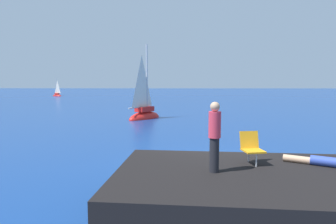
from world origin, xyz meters
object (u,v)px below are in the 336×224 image
person_sunbather (325,162)px  person_standing (215,135)px  sailboat_near (144,114)px  sailboat_far (57,95)px  beach_chair (251,146)px

person_sunbather → person_standing: size_ratio=0.98×
sailboat_near → sailboat_far: (-17.04, 29.11, -0.15)m
sailboat_far → person_sunbather: 50.81m
sailboat_near → person_sunbather: size_ratio=3.82×
sailboat_near → person_sunbather: 17.27m
beach_chair → sailboat_far: bearing=-164.4°
sailboat_far → person_standing: size_ratio=2.04×
person_sunbather → person_standing: bearing=40.9°
sailboat_far → beach_chair: bearing=139.3°
sailboat_near → sailboat_far: size_ratio=1.83×
sailboat_near → beach_chair: sailboat_near is taller
person_sunbather → sailboat_near: bearing=-40.2°
person_sunbather → beach_chair: (-1.74, 0.23, 0.33)m
person_standing → beach_chair: size_ratio=2.03×
sailboat_near → beach_chair: bearing=-129.4°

